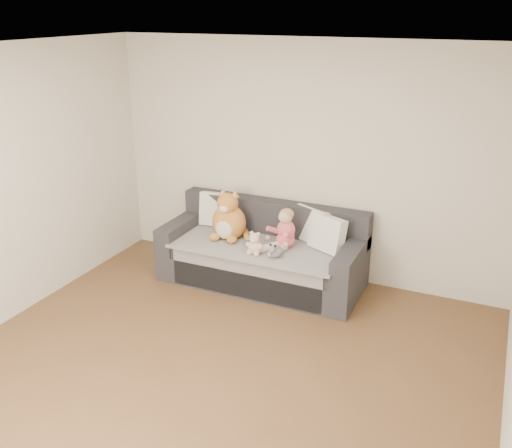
{
  "coord_description": "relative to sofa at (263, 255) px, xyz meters",
  "views": [
    {
      "loc": [
        1.99,
        -3.2,
        2.91
      ],
      "look_at": [
        -0.3,
        1.87,
        0.75
      ],
      "focal_mm": 40.0,
      "sensor_mm": 36.0,
      "label": 1
    }
  ],
  "objects": [
    {
      "name": "sofa",
      "position": [
        0.0,
        0.0,
        0.0
      ],
      "size": [
        2.2,
        0.94,
        0.85
      ],
      "color": "#2A2A30",
      "rests_on": "ground"
    },
    {
      "name": "plush_cat",
      "position": [
        -0.4,
        -0.05,
        0.38
      ],
      "size": [
        0.47,
        0.41,
        0.59
      ],
      "rotation": [
        0.0,
        0.0,
        0.03
      ],
      "color": "#AA5825",
      "rests_on": "sofa"
    },
    {
      "name": "room_shell",
      "position": [
        0.3,
        -1.64,
        0.99
      ],
      "size": [
        5.0,
        5.0,
        5.0
      ],
      "color": "brown",
      "rests_on": "ground"
    },
    {
      "name": "plush_cow",
      "position": [
        0.28,
        -0.32,
        0.23
      ],
      "size": [
        0.14,
        0.21,
        0.17
      ],
      "rotation": [
        0.0,
        0.0,
        -0.12
      ],
      "color": "white",
      "rests_on": "sofa"
    },
    {
      "name": "cushion_left",
      "position": [
        -0.69,
        0.25,
        0.36
      ],
      "size": [
        0.44,
        0.24,
        0.4
      ],
      "rotation": [
        0.0,
        0.0,
        0.12
      ],
      "color": "silver",
      "rests_on": "sofa"
    },
    {
      "name": "teddy_bear",
      "position": [
        0.05,
        -0.33,
        0.26
      ],
      "size": [
        0.2,
        0.15,
        0.25
      ],
      "rotation": [
        0.0,
        0.0,
        -0.05
      ],
      "color": "#CAA58C",
      "rests_on": "sofa"
    },
    {
      "name": "sippy_cup",
      "position": [
        -0.1,
        -0.18,
        0.22
      ],
      "size": [
        0.1,
        0.07,
        0.11
      ],
      "rotation": [
        0.0,
        0.0,
        0.07
      ],
      "color": "#743796",
      "rests_on": "sofa"
    },
    {
      "name": "cushion_right_front",
      "position": [
        0.7,
        0.08,
        0.35
      ],
      "size": [
        0.45,
        0.34,
        0.39
      ],
      "rotation": [
        0.0,
        0.0,
        -0.43
      ],
      "color": "silver",
      "rests_on": "sofa"
    },
    {
      "name": "toddler",
      "position": [
        0.26,
        -0.05,
        0.35
      ],
      "size": [
        0.32,
        0.45,
        0.44
      ],
      "rotation": [
        0.0,
        0.0,
        -0.36
      ],
      "color": "#D8544C",
      "rests_on": "sofa"
    },
    {
      "name": "cushion_right_back",
      "position": [
        0.47,
        0.25,
        0.35
      ],
      "size": [
        0.45,
        0.35,
        0.39
      ],
      "rotation": [
        0.0,
        0.0,
        -0.45
      ],
      "color": "silver",
      "rests_on": "sofa"
    }
  ]
}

